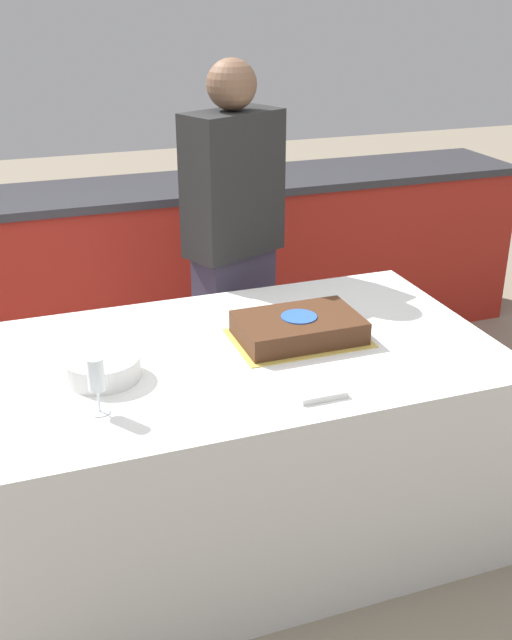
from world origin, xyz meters
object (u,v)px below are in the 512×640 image
at_px(plate_stack, 102,367).
at_px(cake, 299,328).
at_px(person_cutting_cake, 234,252).
at_px(wine_glass, 96,376).

bearing_deg(plate_stack, cake, 4.59).
bearing_deg(plate_stack, person_cutting_cake, 48.52).
distance_m(cake, wine_glass, 0.77).
relative_size(cake, wine_glass, 2.62).
distance_m(wine_glass, person_cutting_cake, 1.20).
distance_m(cake, plate_stack, 0.68).
bearing_deg(person_cutting_cake, cake, 66.21).
distance_m(cake, person_cutting_cake, 0.71).
height_order(cake, plate_stack, cake).
xyz_separation_m(plate_stack, person_cutting_cake, (0.67, 0.76, 0.05)).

